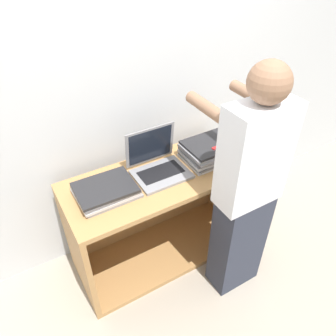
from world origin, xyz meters
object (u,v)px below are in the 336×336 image
(laptop_open, at_px, (158,164))
(laptop_stack_left, at_px, (106,190))
(laptop_stack_right, at_px, (210,151))
(person, at_px, (246,194))

(laptop_open, bearing_deg, laptop_stack_left, -173.37)
(laptop_stack_right, bearing_deg, laptop_stack_left, 179.67)
(laptop_open, height_order, laptop_stack_left, laptop_open)
(laptop_stack_right, relative_size, person, 0.23)
(laptop_open, relative_size, person, 0.22)
(laptop_open, distance_m, person, 0.61)
(laptop_open, bearing_deg, laptop_stack_right, -7.26)
(laptop_open, height_order, laptop_stack_right, laptop_open)
(laptop_open, xyz_separation_m, person, (0.33, -0.52, -0.02))
(person, bearing_deg, laptop_open, 122.75)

